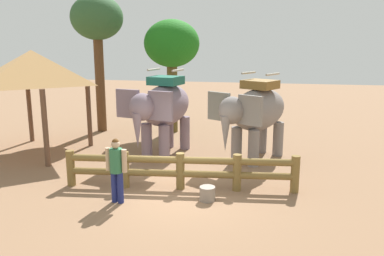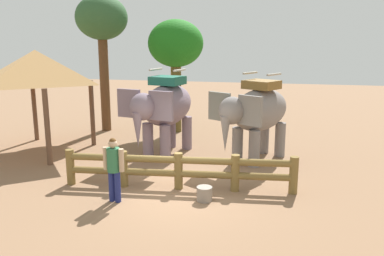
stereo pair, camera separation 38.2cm
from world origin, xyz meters
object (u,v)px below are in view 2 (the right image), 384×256
Objects in this scene: log_fence at (178,168)px; thatched_shelter at (36,67)px; elephant_center at (257,112)px; tree_far_left at (176,46)px; elephant_near_left at (165,108)px; feed_bucket at (204,194)px; tourist_woman_in_black at (114,165)px; tree_back_center at (102,22)px.

thatched_shelter reaches higher than log_fence.
elephant_center is at bearing 3.72° from thatched_shelter.
tree_far_left reaches higher than thatched_shelter.
elephant_near_left is 9.12× the size of feed_bucket.
tree_far_left is at bearing 135.48° from elephant_center.
tourist_woman_in_black is (-0.04, -4.49, -0.77)m from elephant_near_left.
tree_far_left is at bearing 110.14° from feed_bucket.
elephant_near_left reaches higher than feed_bucket.
feed_bucket is at bearing 13.98° from tourist_woman_in_black.
elephant_center is 8.54m from tree_back_center.
elephant_center is (1.93, 3.22, 1.12)m from log_fence.
tree_back_center is (-3.84, 7.86, 3.93)m from tourist_woman_in_black.
log_fence is at bearing -74.49° from tree_far_left.
feed_bucket is (6.97, -3.40, -2.97)m from thatched_shelter.
thatched_shelter reaches higher than feed_bucket.
elephant_near_left is 2.19× the size of tourist_woman_in_black.
tourist_woman_in_black is at bearing -86.10° from tree_far_left.
tree_far_left is at bearing 46.47° from thatched_shelter.
log_fence is 16.01× the size of feed_bucket.
elephant_center is 0.88× the size of thatched_shelter.
thatched_shelter reaches higher than elephant_near_left.
tourist_woman_in_black is 2.48m from feed_bucket.
elephant_near_left is at bearing 89.54° from tourist_woman_in_black.
tourist_woman_in_black reaches higher than feed_bucket.
log_fence is 7.13m from thatched_shelter.
tourist_woman_in_black is at bearing -63.93° from tree_back_center.
elephant_near_left reaches higher than elephant_center.
log_fence is at bearing -23.93° from thatched_shelter.
tree_far_left reaches higher than elephant_near_left.
elephant_near_left reaches higher than tourist_woman_in_black.
log_fence is 9.46m from tree_back_center.
thatched_shelter is 8.30m from feed_bucket.
log_fence is 8.01m from tree_far_left.
tree_far_left reaches higher than log_fence.
tourist_woman_in_black is at bearing -40.18° from thatched_shelter.
tree_back_center is (-5.23, 6.59, 4.31)m from log_fence.
tree_back_center is at bearing 77.66° from thatched_shelter.
tourist_woman_in_black is at bearing -137.70° from log_fence.
elephant_center is 8.16m from thatched_shelter.
elephant_near_left is at bearing 119.72° from feed_bucket.
elephant_center is at bearing 59.02° from log_fence.
feed_bucket is at bearing -50.00° from tree_back_center.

